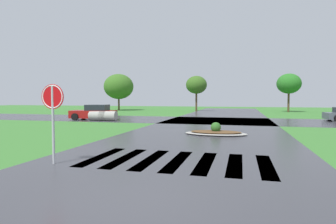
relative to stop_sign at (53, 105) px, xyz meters
The scene contains 9 objects.
ground_plane 4.83m from the stop_sign, 36.10° to the right, with size 120.00×120.00×0.10m, color #38722D.
asphalt_roadway 8.40m from the stop_sign, 63.98° to the left, with size 9.18×80.00×0.01m, color #35353A.
asphalt_cross_road 18.33m from the stop_sign, 78.62° to the left, with size 90.00×8.26×0.01m, color #35353A.
crosswalk_stripes 4.25m from the stop_sign, 20.50° to the left, with size 5.85×3.17×0.01m.
stop_sign is the anchor object (origin of this frame).
median_island 9.45m from the stop_sign, 63.03° to the left, with size 3.40×1.79×0.68m.
car_dark_suv 17.78m from the stop_sign, 115.39° to the left, with size 4.24×2.47×1.40m.
drainage_pipe_stack 16.68m from the stop_sign, 112.54° to the left, with size 2.52×0.92×0.85m.
background_treeline 35.13m from the stop_sign, 89.69° to the left, with size 42.38×5.64×5.84m.
Camera 1 is at (1.96, -4.77, 2.04)m, focal length 30.07 mm.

